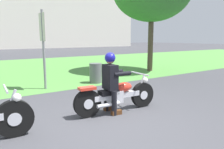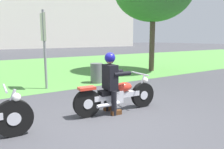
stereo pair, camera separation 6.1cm
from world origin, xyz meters
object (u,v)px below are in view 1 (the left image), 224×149
object	(u,v)px
trash_can	(96,73)
sign_banner	(43,37)
rider_lead	(111,78)
motorcycle_lead	(117,96)

from	to	relation	value
trash_can	sign_banner	size ratio (longest dim) A/B	0.29
rider_lead	sign_banner	world-z (taller)	sign_banner
motorcycle_lead	sign_banner	world-z (taller)	sign_banner
trash_can	sign_banner	xyz separation A→B (m)	(-1.91, 0.07, 1.35)
sign_banner	rider_lead	bearing A→B (deg)	-81.79
motorcycle_lead	trash_can	xyz separation A→B (m)	(1.28, 3.19, -0.01)
motorcycle_lead	rider_lead	xyz separation A→B (m)	(-0.17, 0.01, 0.43)
motorcycle_lead	rider_lead	bearing A→B (deg)	179.13
trash_can	motorcycle_lead	bearing A→B (deg)	-111.82
rider_lead	trash_can	size ratio (longest dim) A/B	1.85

